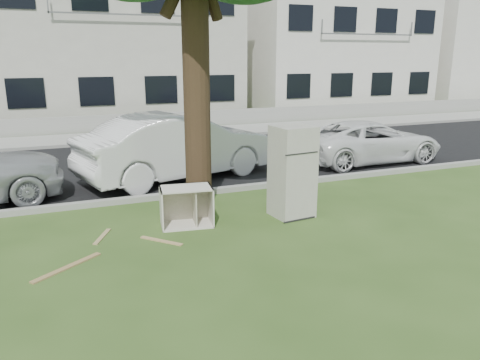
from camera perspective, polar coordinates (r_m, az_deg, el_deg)
name	(u,v)px	position (r m, az deg, el deg)	size (l,w,h in m)	color
ground	(249,230)	(8.55, 1.08, -6.09)	(120.00, 120.00, 0.00)	#314F1C
road	(172,162)	(14.05, -8.33, 2.20)	(120.00, 7.00, 0.01)	black
kerb_near	(208,194)	(10.74, -3.94, -1.70)	(120.00, 0.18, 0.12)	gray
kerb_far	(149,142)	(17.47, -11.04, 4.55)	(120.00, 0.18, 0.12)	gray
sidewalk	(142,136)	(18.87, -11.87, 5.29)	(120.00, 2.80, 0.01)	gray
low_wall	(135,122)	(20.39, -12.70, 6.92)	(120.00, 0.15, 0.70)	gray
townhouse_center	(115,42)	(25.07, -15.01, 15.96)	(11.22, 8.16, 7.44)	beige
townhouse_right	(323,49)	(29.08, 10.12, 15.43)	(10.20, 8.16, 6.84)	white
fridge	(292,172)	(9.11, 6.40, 1.01)	(0.73, 0.68, 1.78)	#BBB9A9
cabinet	(186,206)	(8.71, -6.55, -3.21)	(0.94, 0.59, 0.74)	silver
plank_a	(67,267)	(7.55, -20.29, -9.94)	(1.20, 0.10, 0.02)	olive
plank_b	(161,241)	(8.15, -9.57, -7.32)	(0.83, 0.08, 0.02)	tan
plank_c	(102,236)	(8.57, -16.45, -6.62)	(0.72, 0.08, 0.02)	tan
car_center	(179,146)	(12.01, -7.51, 4.10)	(1.77, 5.08, 1.67)	silver
car_right	(370,141)	(14.40, 15.51, 4.56)	(2.01, 4.37, 1.21)	white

